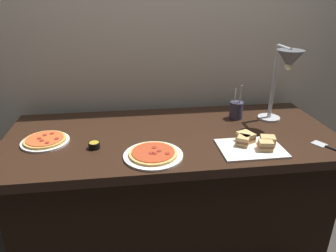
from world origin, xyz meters
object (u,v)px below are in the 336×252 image
(sauce_cup_near, at_px, (94,145))
(pizza_plate_center, at_px, (153,154))
(utensil_holder, at_px, (236,110))
(pizza_plate_front, at_px, (45,141))
(serving_spatula, at_px, (326,147))
(sandwich_platter, at_px, (253,144))
(heat_lamp, at_px, (286,67))

(sauce_cup_near, bearing_deg, pizza_plate_center, -23.70)
(utensil_holder, bearing_deg, pizza_plate_center, -142.75)
(pizza_plate_front, xyz_separation_m, sauce_cup_near, (0.27, -0.10, 0.01))
(pizza_plate_center, xyz_separation_m, utensil_holder, (0.58, 0.44, 0.05))
(pizza_plate_front, distance_m, utensil_holder, 1.16)
(serving_spatula, bearing_deg, sandwich_platter, 173.44)
(heat_lamp, xyz_separation_m, pizza_plate_front, (-1.36, -0.05, -0.35))
(pizza_plate_center, bearing_deg, serving_spatula, -1.18)
(sandwich_platter, distance_m, serving_spatula, 0.39)
(pizza_plate_front, bearing_deg, sauce_cup_near, -20.71)
(sauce_cup_near, bearing_deg, utensil_holder, 19.33)
(sandwich_platter, bearing_deg, pizza_plate_front, 169.31)
(sauce_cup_near, bearing_deg, heat_lamp, 8.16)
(pizza_plate_center, bearing_deg, heat_lamp, 20.01)
(pizza_plate_front, height_order, sauce_cup_near, sauce_cup_near)
(heat_lamp, height_order, sandwich_platter, heat_lamp)
(pizza_plate_front, xyz_separation_m, serving_spatula, (1.49, -0.25, -0.01))
(heat_lamp, bearing_deg, sandwich_platter, -134.73)
(pizza_plate_center, relative_size, sandwich_platter, 0.90)
(pizza_plate_center, height_order, serving_spatula, pizza_plate_center)
(utensil_holder, relative_size, serving_spatula, 1.38)
(serving_spatula, bearing_deg, pizza_plate_center, 178.82)
(pizza_plate_center, bearing_deg, pizza_plate_front, 157.71)
(heat_lamp, height_order, pizza_plate_center, heat_lamp)
(pizza_plate_center, relative_size, utensil_holder, 1.31)
(pizza_plate_center, xyz_separation_m, sauce_cup_near, (-0.30, 0.13, 0.01))
(heat_lamp, height_order, pizza_plate_front, heat_lamp)
(heat_lamp, xyz_separation_m, sauce_cup_near, (-1.09, -0.16, -0.35))
(utensil_holder, bearing_deg, serving_spatula, -53.00)
(pizza_plate_front, xyz_separation_m, sandwich_platter, (1.10, -0.21, 0.01))
(sandwich_platter, relative_size, sauce_cup_near, 5.45)
(sauce_cup_near, distance_m, utensil_holder, 0.93)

